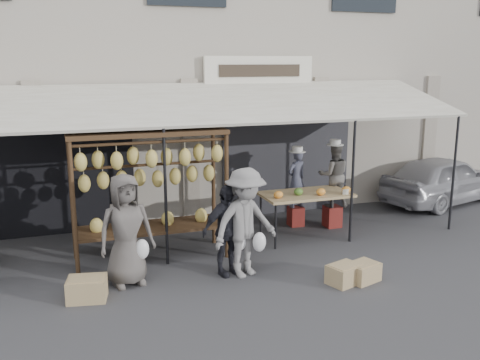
% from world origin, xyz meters
% --- Properties ---
extents(ground_plane, '(90.00, 90.00, 0.00)m').
position_xyz_m(ground_plane, '(0.00, 0.00, 0.00)').
color(ground_plane, '#2D2D30').
extents(shophouse, '(24.00, 6.15, 7.30)m').
position_xyz_m(shophouse, '(-0.00, 6.50, 3.65)').
color(shophouse, '#9D9689').
rests_on(shophouse, ground_plane).
extents(awning, '(10.00, 2.35, 2.92)m').
position_xyz_m(awning, '(0.01, 2.28, 2.57)').
color(awning, silver).
rests_on(awning, ground_plane).
extents(banana_rack, '(2.60, 0.90, 2.24)m').
position_xyz_m(banana_rack, '(-1.20, 1.48, 1.57)').
color(banana_rack, '#342412').
rests_on(banana_rack, ground_plane).
extents(produce_table, '(1.70, 0.90, 1.04)m').
position_xyz_m(produce_table, '(1.77, 1.57, 0.86)').
color(produce_table, '#9B845F').
rests_on(produce_table, ground_plane).
extents(vendor_left, '(0.50, 0.40, 1.19)m').
position_xyz_m(vendor_left, '(1.95, 2.41, 0.99)').
color(vendor_left, '#47495C').
rests_on(vendor_left, stool_left).
extents(vendor_right, '(0.75, 0.65, 1.30)m').
position_xyz_m(vendor_right, '(2.63, 2.09, 1.09)').
color(vendor_right, '#635E59').
rests_on(vendor_right, stool_right).
extents(customer_left, '(0.93, 0.70, 1.73)m').
position_xyz_m(customer_left, '(-1.74, 0.55, 0.86)').
color(customer_left, '#514C48').
rests_on(customer_left, ground_plane).
extents(customer_mid, '(0.93, 0.59, 1.47)m').
position_xyz_m(customer_mid, '(-0.19, 0.42, 0.74)').
color(customer_mid, black).
rests_on(customer_mid, ground_plane).
extents(customer_right, '(1.26, 0.93, 1.75)m').
position_xyz_m(customer_right, '(0.08, 0.27, 0.87)').
color(customer_right, slate).
rests_on(customer_right, ground_plane).
extents(stool_left, '(0.35, 0.35, 0.40)m').
position_xyz_m(stool_left, '(1.95, 2.41, 0.20)').
color(stool_left, maroon).
rests_on(stool_left, ground_plane).
extents(stool_right, '(0.38, 0.38, 0.44)m').
position_xyz_m(stool_right, '(2.63, 2.09, 0.22)').
color(stool_right, maroon).
rests_on(stool_right, ground_plane).
extents(crate_near_a, '(0.59, 0.51, 0.30)m').
position_xyz_m(crate_near_a, '(1.41, -0.54, 0.15)').
color(crate_near_a, tan).
rests_on(crate_near_a, ground_plane).
extents(crate_near_b, '(0.57, 0.50, 0.29)m').
position_xyz_m(crate_near_b, '(1.73, -0.54, 0.15)').
color(crate_near_b, tan).
rests_on(crate_near_b, ground_plane).
extents(crate_far, '(0.61, 0.51, 0.33)m').
position_xyz_m(crate_far, '(-2.37, 0.17, 0.16)').
color(crate_far, tan).
rests_on(crate_far, ground_plane).
extents(sedan, '(3.66, 2.21, 1.17)m').
position_xyz_m(sedan, '(6.06, 2.90, 0.58)').
color(sedan, '#9A9A9F').
rests_on(sedan, ground_plane).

